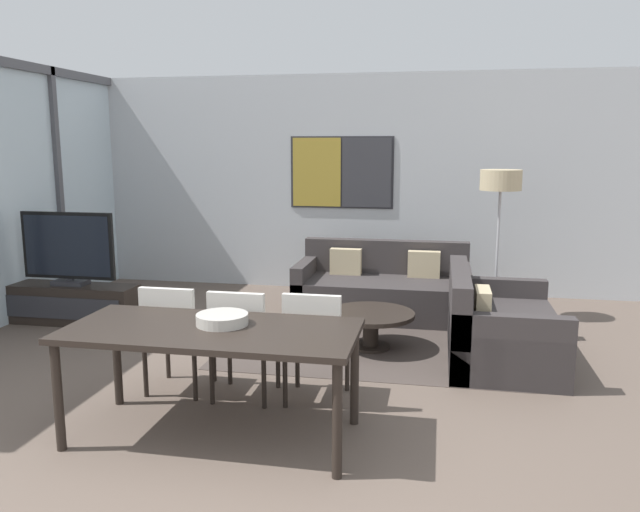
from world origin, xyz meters
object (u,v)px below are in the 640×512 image
(sofa_main, at_px, (383,291))
(coffee_table, at_px, (371,321))
(sofa_side, at_px, (493,330))
(television, at_px, (68,249))
(dining_table, at_px, (212,338))
(dining_chair_left, at_px, (175,332))
(dining_chair_right, at_px, (315,340))
(tv_console, at_px, (72,304))
(floor_lamp, at_px, (501,188))
(dining_chair_centre, at_px, (242,337))
(fruit_bowl, at_px, (222,318))

(sofa_main, distance_m, coffee_table, 1.24)
(sofa_main, xyz_separation_m, sofa_side, (1.11, -1.34, -0.00))
(television, bearing_deg, coffee_table, -4.30)
(dining_table, bearing_deg, coffee_table, 67.99)
(dining_chair_left, bearing_deg, coffee_table, 44.87)
(sofa_side, bearing_deg, dining_chair_right, 132.23)
(television, distance_m, dining_chair_right, 3.42)
(sofa_main, relative_size, coffee_table, 2.32)
(coffee_table, bearing_deg, dining_chair_left, -135.13)
(television, height_order, dining_chair_right, television)
(tv_console, distance_m, floor_lamp, 4.79)
(sofa_side, height_order, dining_chair_right, dining_chair_right)
(dining_chair_centre, bearing_deg, floor_lamp, 52.70)
(dining_table, xyz_separation_m, fruit_bowl, (0.05, 0.08, 0.11))
(dining_table, xyz_separation_m, dining_chair_right, (0.55, 0.66, -0.18))
(sofa_side, distance_m, dining_chair_centre, 2.32)
(sofa_main, distance_m, dining_table, 3.37)
(sofa_main, bearing_deg, tv_console, -163.08)
(television, bearing_deg, dining_chair_centre, -33.61)
(sofa_main, bearing_deg, dining_chair_left, -117.66)
(coffee_table, xyz_separation_m, dining_table, (-0.81, -2.01, 0.41))
(dining_table, bearing_deg, tv_console, 137.50)
(sofa_main, relative_size, floor_lamp, 1.16)
(television, height_order, dining_chair_left, television)
(television, relative_size, sofa_side, 0.69)
(tv_console, distance_m, sofa_side, 4.39)
(coffee_table, xyz_separation_m, dining_chair_right, (-0.26, -1.34, 0.22))
(tv_console, height_order, dining_chair_left, dining_chair_left)
(sofa_main, relative_size, dining_chair_centre, 2.22)
(coffee_table, relative_size, fruit_bowl, 2.42)
(floor_lamp, bearing_deg, coffee_table, -133.56)
(dining_chair_centre, relative_size, floor_lamp, 0.52)
(floor_lamp, bearing_deg, dining_chair_centre, -127.30)
(tv_console, distance_m, fruit_bowl, 3.36)
(coffee_table, distance_m, fruit_bowl, 2.13)
(coffee_table, height_order, fruit_bowl, fruit_bowl)
(sofa_side, relative_size, floor_lamp, 0.93)
(dining_chair_centre, bearing_deg, television, 146.39)
(dining_chair_right, bearing_deg, tv_console, 152.13)
(coffee_table, xyz_separation_m, dining_chair_left, (-1.36, -1.35, 0.22))
(sofa_main, relative_size, dining_chair_left, 2.22)
(dining_chair_centre, distance_m, floor_lamp, 3.51)
(fruit_bowl, bearing_deg, tv_console, 139.09)
(dining_chair_centre, xyz_separation_m, fruit_bowl, (0.05, -0.54, 0.30))
(television, relative_size, sofa_main, 0.55)
(tv_console, bearing_deg, dining_table, -42.50)
(coffee_table, distance_m, dining_table, 2.20)
(coffee_table, distance_m, floor_lamp, 2.15)
(fruit_bowl, bearing_deg, floor_lamp, 58.15)
(sofa_side, bearing_deg, dining_chair_centre, 123.88)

